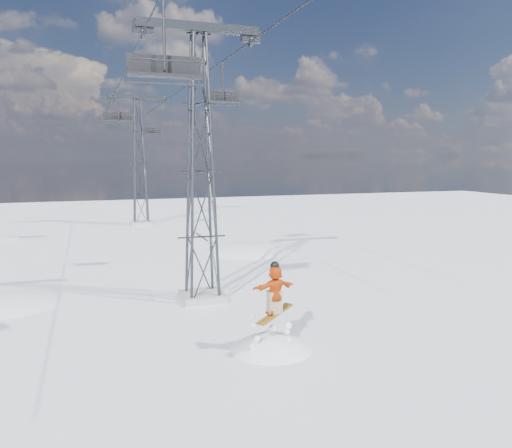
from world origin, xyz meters
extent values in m
plane|color=white|center=(0.00, 0.00, 0.00)|extent=(120.00, 120.00, 0.00)
sphere|color=white|center=(6.00, 18.00, -9.50)|extent=(20.00, 20.00, 20.00)
cube|color=#999999|center=(0.80, 8.00, 0.15)|extent=(1.80, 1.80, 0.30)
cube|color=#292C30|center=(0.80, 8.00, 11.25)|extent=(5.00, 0.35, 0.35)
cube|color=#292C30|center=(-1.40, 8.00, 11.05)|extent=(0.80, 0.25, 0.50)
cube|color=#292C30|center=(3.00, 8.00, 11.05)|extent=(0.80, 0.25, 0.50)
cube|color=#999999|center=(0.80, 33.00, 0.15)|extent=(1.80, 1.80, 0.30)
cube|color=#292C30|center=(0.80, 33.00, 11.25)|extent=(5.00, 0.35, 0.35)
cube|color=#292C30|center=(-1.40, 33.00, 11.05)|extent=(0.80, 0.25, 0.50)
cube|color=#292C30|center=(3.00, 33.00, 11.05)|extent=(0.80, 0.25, 0.50)
cylinder|color=black|center=(-1.40, 19.50, 10.85)|extent=(0.06, 51.00, 0.06)
cylinder|color=black|center=(3.00, 19.50, 10.85)|extent=(0.06, 51.00, 0.06)
sphere|color=white|center=(1.68, 1.89, -1.75)|extent=(4.40, 4.40, 4.40)
cube|color=orange|center=(1.68, 1.59, 1.25)|extent=(1.48, 1.10, 0.31)
imported|color=#D44109|center=(1.68, 1.59, 2.04)|extent=(1.46, 0.63, 1.53)
cube|color=#97835D|center=(1.68, 1.59, 1.62)|extent=(0.47, 0.38, 0.70)
sphere|color=black|center=(1.68, 1.59, 2.78)|extent=(0.29, 0.29, 0.29)
cylinder|color=black|center=(-1.40, 2.62, 9.66)|extent=(0.09, 0.09, 2.39)
cube|color=black|center=(-1.40, 2.62, 8.46)|extent=(2.17, 0.49, 0.09)
cube|color=black|center=(-1.40, 2.86, 8.79)|extent=(2.17, 0.07, 0.60)
cylinder|color=black|center=(-1.40, 2.35, 8.19)|extent=(2.17, 0.07, 0.07)
cylinder|color=black|center=(-1.40, 2.30, 8.84)|extent=(2.17, 0.05, 0.05)
cylinder|color=black|center=(3.00, 12.50, 9.86)|extent=(0.07, 0.07, 1.98)
cube|color=black|center=(3.00, 12.50, 8.87)|extent=(1.80, 0.41, 0.07)
cube|color=black|center=(3.00, 12.70, 9.14)|extent=(1.80, 0.05, 0.50)
cylinder|color=black|center=(3.00, 12.28, 8.64)|extent=(1.80, 0.05, 0.05)
cylinder|color=black|center=(3.00, 12.23, 9.18)|extent=(1.80, 0.05, 0.05)
cylinder|color=black|center=(-1.40, 24.28, 9.73)|extent=(0.08, 0.08, 2.24)
cube|color=black|center=(-1.40, 24.28, 8.61)|extent=(2.04, 0.46, 0.08)
cube|color=black|center=(-1.40, 24.50, 8.91)|extent=(2.04, 0.06, 0.56)
cylinder|color=black|center=(-1.40, 24.02, 8.35)|extent=(2.04, 0.06, 0.06)
cylinder|color=black|center=(-1.40, 23.97, 8.97)|extent=(2.04, 0.05, 0.05)
cylinder|color=black|center=(3.00, 42.00, 9.68)|extent=(0.08, 0.08, 2.34)
cube|color=black|center=(3.00, 42.00, 8.51)|extent=(2.12, 0.48, 0.08)
cube|color=black|center=(3.00, 42.23, 8.83)|extent=(2.12, 0.06, 0.58)
cylinder|color=black|center=(3.00, 41.73, 8.25)|extent=(2.12, 0.06, 0.06)
cylinder|color=black|center=(3.00, 41.68, 8.88)|extent=(2.12, 0.05, 0.05)
camera|label=1|loc=(-3.70, -12.45, 6.14)|focal=35.00mm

